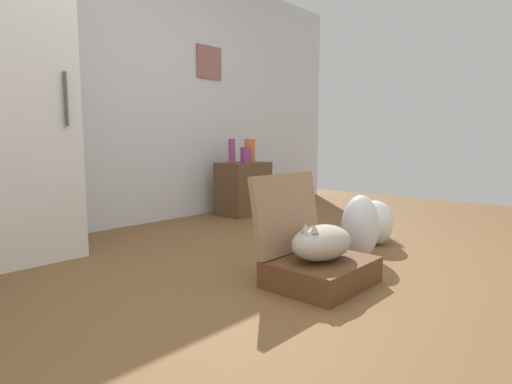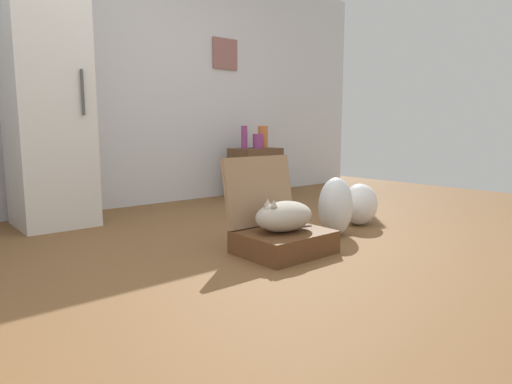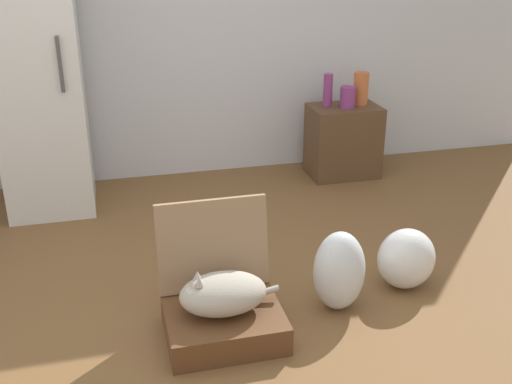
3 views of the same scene
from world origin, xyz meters
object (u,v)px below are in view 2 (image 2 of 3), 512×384
(cat, at_px, (284,216))
(vase_round, at_px, (258,141))
(plastic_bag_white, at_px, (336,207))
(side_table, at_px, (256,173))
(vase_short, at_px, (263,137))
(plastic_bag_clear, at_px, (360,204))
(vase_tall, at_px, (244,137))
(refrigerator, at_px, (47,106))
(suitcase_base, at_px, (284,242))

(cat, height_order, vase_round, vase_round)
(plastic_bag_white, relative_size, side_table, 0.77)
(cat, distance_m, vase_short, 2.51)
(plastic_bag_white, distance_m, vase_round, 1.98)
(cat, relative_size, side_table, 0.88)
(plastic_bag_clear, height_order, side_table, side_table)
(plastic_bag_white, xyz_separation_m, plastic_bag_clear, (0.44, 0.11, -0.05))
(vase_tall, xyz_separation_m, vase_short, (0.27, -0.01, -0.00))
(refrigerator, bearing_deg, plastic_bag_white, -49.54)
(cat, relative_size, refrigerator, 0.26)
(suitcase_base, distance_m, vase_short, 2.55)
(cat, xyz_separation_m, vase_tall, (1.24, 1.96, 0.46))
(suitcase_base, distance_m, vase_tall, 2.40)
(suitcase_base, xyz_separation_m, vase_round, (1.38, 1.88, 0.58))
(vase_tall, bearing_deg, side_table, -15.75)
(refrigerator, bearing_deg, vase_tall, 2.40)
(plastic_bag_white, xyz_separation_m, side_table, (0.74, 1.82, 0.07))
(refrigerator, bearing_deg, cat, -64.98)
(cat, height_order, plastic_bag_clear, cat)
(plastic_bag_white, xyz_separation_m, vase_short, (0.88, 1.85, 0.48))
(cat, xyz_separation_m, refrigerator, (-0.87, 1.87, 0.73))
(suitcase_base, height_order, refrigerator, refrigerator)
(plastic_bag_white, bearing_deg, vase_round, 67.30)
(vase_tall, height_order, vase_short, same)
(plastic_bag_clear, bearing_deg, refrigerator, 139.52)
(cat, bearing_deg, plastic_bag_white, 9.04)
(cat, xyz_separation_m, vase_round, (1.38, 1.88, 0.41))
(suitcase_base, xyz_separation_m, vase_short, (1.51, 1.95, 0.63))
(side_table, distance_m, vase_round, 0.37)
(refrigerator, bearing_deg, vase_round, 0.23)
(vase_short, bearing_deg, plastic_bag_white, -115.47)
(plastic_bag_white, bearing_deg, cat, -170.96)
(vase_tall, xyz_separation_m, vase_round, (0.14, -0.08, -0.05))
(cat, bearing_deg, plastic_bag_clear, 10.97)
(plastic_bag_clear, distance_m, side_table, 1.74)
(vase_round, bearing_deg, vase_short, 27.10)
(suitcase_base, bearing_deg, refrigerator, 115.13)
(suitcase_base, height_order, vase_tall, vase_tall)
(suitcase_base, height_order, vase_short, vase_short)
(side_table, relative_size, vase_short, 2.24)
(cat, xyz_separation_m, vase_short, (1.52, 1.95, 0.45))
(plastic_bag_clear, xyz_separation_m, refrigerator, (-1.95, 1.66, 0.81))
(plastic_bag_white, xyz_separation_m, refrigerator, (-1.51, 1.77, 0.76))
(vase_short, height_order, vase_round, vase_short)
(side_table, bearing_deg, plastic_bag_clear, -100.11)
(vase_tall, bearing_deg, refrigerator, -177.60)
(suitcase_base, relative_size, vase_tall, 2.20)
(cat, distance_m, vase_tall, 2.36)
(refrigerator, relative_size, vase_round, 11.87)
(side_table, distance_m, vase_short, 0.44)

